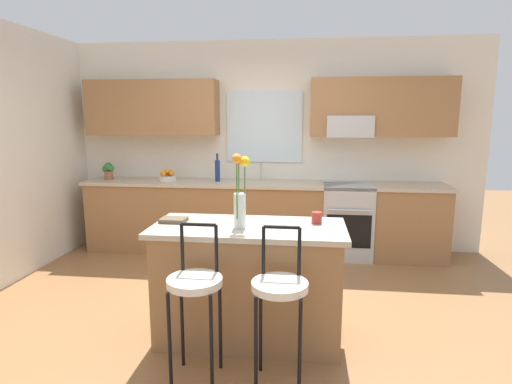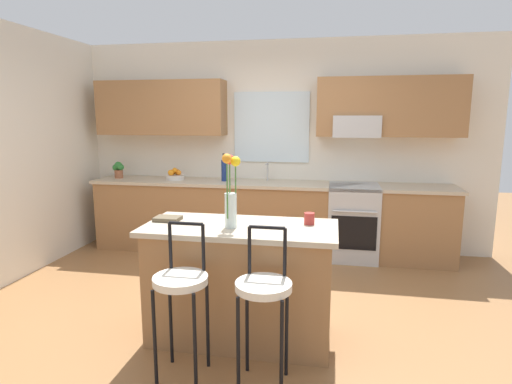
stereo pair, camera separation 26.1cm
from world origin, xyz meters
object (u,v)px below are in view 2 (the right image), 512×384
(oven_range, at_px, (353,222))
(flower_vase, at_px, (231,193))
(bottle_olive_oil, at_px, (224,170))
(bar_stool_near, at_px, (181,287))
(mug_ceramic, at_px, (309,219))
(kitchen_island, at_px, (241,282))
(potted_plant_small, at_px, (118,169))
(bar_stool_middle, at_px, (264,293))
(cookbook, at_px, (168,219))
(fruit_bowl_oranges, at_px, (175,176))

(oven_range, height_order, flower_vase, flower_vase)
(flower_vase, xyz_separation_m, bottle_olive_oil, (-0.65, 2.22, -0.12))
(bar_stool_near, relative_size, mug_ceramic, 11.58)
(kitchen_island, height_order, mug_ceramic, mug_ceramic)
(flower_vase, bearing_deg, potted_plant_small, 133.57)
(bar_stool_middle, relative_size, cookbook, 5.21)
(mug_ceramic, xyz_separation_m, cookbook, (-1.11, -0.09, -0.03))
(bar_stool_middle, height_order, potted_plant_small, potted_plant_small)
(kitchen_island, xyz_separation_m, bar_stool_near, (-0.28, -0.55, 0.17))
(flower_vase, xyz_separation_m, potted_plant_small, (-2.11, 2.22, -0.14))
(bar_stool_middle, bearing_deg, fruit_bowl_oranges, 121.23)
(oven_range, height_order, fruit_bowl_oranges, fruit_bowl_oranges)
(bar_stool_middle, height_order, cookbook, bar_stool_middle)
(cookbook, height_order, potted_plant_small, potted_plant_small)
(kitchen_island, height_order, bar_stool_near, bar_stool_near)
(kitchen_island, distance_m, cookbook, 0.76)
(oven_range, height_order, kitchen_island, same)
(oven_range, bearing_deg, bar_stool_near, -114.42)
(cookbook, bearing_deg, oven_range, 53.52)
(mug_ceramic, relative_size, bottle_olive_oil, 0.25)
(bar_stool_middle, xyz_separation_m, mug_ceramic, (0.24, 0.68, 0.33))
(flower_vase, distance_m, potted_plant_small, 3.07)
(kitchen_island, bearing_deg, flower_vase, -126.06)
(bottle_olive_oil, distance_m, potted_plant_small, 1.47)
(kitchen_island, xyz_separation_m, mug_ceramic, (0.51, 0.13, 0.50))
(flower_vase, distance_m, fruit_bowl_oranges, 2.59)
(fruit_bowl_oranges, bearing_deg, flower_vase, -59.45)
(bar_stool_near, bearing_deg, fruit_bowl_oranges, 111.96)
(mug_ceramic, height_order, cookbook, mug_ceramic)
(flower_vase, relative_size, mug_ceramic, 6.16)
(bar_stool_near, xyz_separation_m, mug_ceramic, (0.79, 0.68, 0.33))
(oven_range, height_order, cookbook, cookbook)
(bottle_olive_oil, bearing_deg, bar_stool_middle, -70.18)
(bar_stool_near, distance_m, fruit_bowl_oranges, 2.94)
(bar_stool_near, distance_m, cookbook, 0.74)
(bar_stool_middle, relative_size, bottle_olive_oil, 2.93)
(oven_range, bearing_deg, mug_ceramic, -102.07)
(fruit_bowl_oranges, bearing_deg, bar_stool_near, -68.04)
(fruit_bowl_oranges, bearing_deg, potted_plant_small, -179.83)
(bar_stool_near, bearing_deg, bar_stool_middle, 0.00)
(oven_range, bearing_deg, fruit_bowl_oranges, 179.31)
(mug_ceramic, relative_size, cookbook, 0.45)
(kitchen_island, relative_size, bar_stool_near, 1.41)
(cookbook, bearing_deg, kitchen_island, -3.73)
(bar_stool_middle, distance_m, mug_ceramic, 0.79)
(oven_range, xyz_separation_m, cookbook, (-1.54, -2.08, 0.48))
(bar_stool_near, distance_m, bottle_olive_oil, 2.77)
(cookbook, xyz_separation_m, bottle_olive_oil, (-0.10, 2.11, 0.13))
(cookbook, bearing_deg, bar_stool_middle, -34.15)
(cookbook, relative_size, bottle_olive_oil, 0.56)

